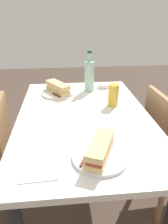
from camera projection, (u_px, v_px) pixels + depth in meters
The scene contains 12 objects.
ground_plane at pixel (84, 208), 1.54m from camera, with size 8.00×8.00×0.00m, color #47382D.
dining_table at pixel (84, 134), 1.27m from camera, with size 1.15×0.74×0.76m.
plate_near at pixel (58, 93), 1.50m from camera, with size 0.23×0.23×0.01m, color silver.
baguette_sandwich_near at pixel (58, 88), 1.48m from camera, with size 0.22×0.17×0.07m.
knife_near at pixel (53, 94), 1.46m from camera, with size 0.15×0.12×0.01m.
plate_far at pixel (100, 157), 0.86m from camera, with size 0.23×0.23×0.01m, color white.
baguette_sandwich_far at pixel (100, 149), 0.84m from camera, with size 0.22×0.15×0.07m.
knife_far at pixel (87, 154), 0.86m from camera, with size 0.17×0.08×0.01m.
water_bottle at pixel (89, 76), 1.52m from camera, with size 0.07×0.07×0.29m.
beer_glass at pixel (113, 95), 1.30m from camera, with size 0.06×0.06×0.14m, color gold.
olive_bowl at pixel (103, 86), 1.62m from camera, with size 0.09×0.09×0.03m, color silver.
paper_napkin at pixel (39, 169), 0.81m from camera, with size 0.14×0.14×0.00m, color white.
Camera 1 is at (-1.07, 0.11, 1.31)m, focal length 34.33 mm.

